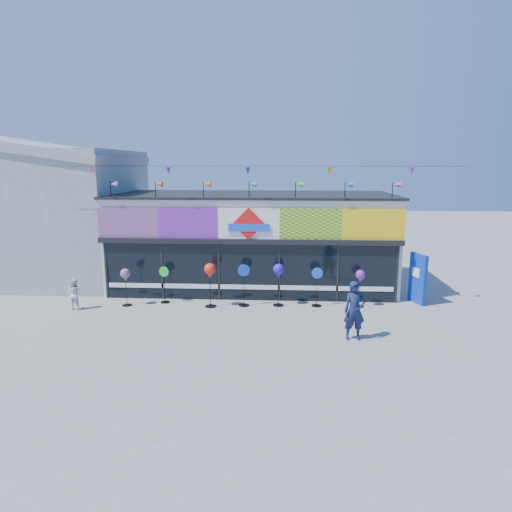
# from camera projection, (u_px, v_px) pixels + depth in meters

# --- Properties ---
(ground) EXTENTS (80.00, 80.00, 0.00)m
(ground) POSITION_uv_depth(u_px,v_px,m) (241.00, 330.00, 15.02)
(ground) COLOR slate
(ground) RESTS_ON ground
(kite_shop) EXTENTS (16.00, 5.70, 5.31)m
(kite_shop) POSITION_uv_depth(u_px,v_px,m) (253.00, 240.00, 20.43)
(kite_shop) COLOR silver
(kite_shop) RESTS_ON ground
(neighbour_building) EXTENTS (8.18, 7.20, 6.87)m
(neighbour_building) POSITION_uv_depth(u_px,v_px,m) (46.00, 210.00, 21.81)
(neighbour_building) COLOR #A5A8AB
(neighbour_building) RESTS_ON ground
(blue_sign) EXTENTS (0.46, 0.98, 1.97)m
(blue_sign) POSITION_uv_depth(u_px,v_px,m) (418.00, 278.00, 17.82)
(blue_sign) COLOR #0C33BB
(blue_sign) RESTS_ON ground
(spinner_0) EXTENTS (0.37, 0.37, 1.46)m
(spinner_0) POSITION_uv_depth(u_px,v_px,m) (125.00, 276.00, 17.42)
(spinner_0) COLOR black
(spinner_0) RESTS_ON ground
(spinner_1) EXTENTS (0.41, 0.37, 1.46)m
(spinner_1) POSITION_uv_depth(u_px,v_px,m) (164.00, 284.00, 17.89)
(spinner_1) COLOR black
(spinner_1) RESTS_ON ground
(spinner_2) EXTENTS (0.43, 0.43, 1.71)m
(spinner_2) POSITION_uv_depth(u_px,v_px,m) (210.00, 272.00, 17.24)
(spinner_2) COLOR black
(spinner_2) RESTS_ON ground
(spinner_3) EXTENTS (0.46, 0.42, 1.63)m
(spinner_3) POSITION_uv_depth(u_px,v_px,m) (244.00, 284.00, 17.47)
(spinner_3) COLOR black
(spinner_3) RESTS_ON ground
(spinner_4) EXTENTS (0.42, 0.42, 1.65)m
(spinner_4) POSITION_uv_depth(u_px,v_px,m) (279.00, 272.00, 17.39)
(spinner_4) COLOR black
(spinner_4) RESTS_ON ground
(spinner_5) EXTENTS (0.43, 0.39, 1.52)m
(spinner_5) POSITION_uv_depth(u_px,v_px,m) (317.00, 286.00, 17.43)
(spinner_5) COLOR black
(spinner_5) RESTS_ON ground
(spinner_6) EXTENTS (0.37, 0.37, 1.45)m
(spinner_6) POSITION_uv_depth(u_px,v_px,m) (360.00, 277.00, 17.29)
(spinner_6) COLOR black
(spinner_6) RESTS_ON ground
(adult_man) EXTENTS (0.71, 0.50, 1.85)m
(adult_man) POSITION_uv_depth(u_px,v_px,m) (355.00, 311.00, 14.08)
(adult_man) COLOR #141C3E
(adult_man) RESTS_ON ground
(child) EXTENTS (0.63, 0.45, 1.19)m
(child) POSITION_uv_depth(u_px,v_px,m) (75.00, 294.00, 17.12)
(child) COLOR white
(child) RESTS_ON ground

